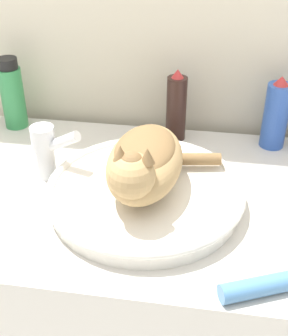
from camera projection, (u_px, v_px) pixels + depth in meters
The scene contains 9 objects.
wall_back at pixel (167, 9), 1.18m from camera, with size 8.00×0.05×2.40m.
vanity_counter at pixel (144, 322), 1.29m from camera, with size 1.00×0.62×0.89m.
sink_basin at pixel (145, 193), 1.00m from camera, with size 0.43×0.43×0.05m.
cat at pixel (145, 161), 0.94m from camera, with size 0.24×0.29×0.15m.
faucet at pixel (47, 149), 1.06m from camera, with size 0.13×0.06×0.14m.
hairspray_can_black at pixel (176, 107), 1.21m from camera, with size 0.05×0.05×0.19m.
shampoo_bottle_tall at pixel (12, 94), 1.27m from camera, with size 0.06×0.06×0.20m.
spray_bottle_trigger at pixel (276, 115), 1.18m from camera, with size 0.06×0.06×0.19m.
cream_tube at pixel (265, 286), 0.79m from camera, with size 0.16×0.10×0.04m.
Camera 1 is at (0.13, -0.53, 1.51)m, focal length 50.00 mm.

